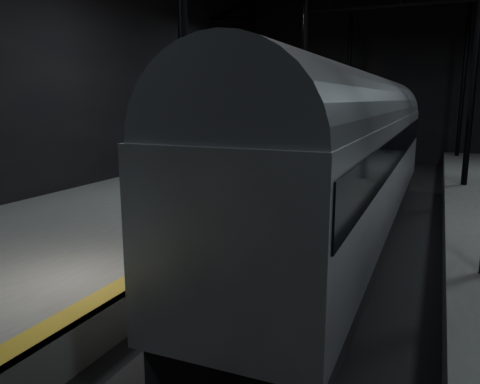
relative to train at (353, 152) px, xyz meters
The scene contains 6 objects.
ground 3.15m from the train, 89.98° to the right, with size 44.00×44.00×0.00m, color black.
platform_left 7.96m from the train, behind, with size 9.00×43.80×1.00m, color #565654.
tactile_strip 3.91m from the train, behind, with size 0.50×43.80×0.01m, color olive.
track 3.08m from the train, 89.98° to the right, with size 2.40×43.00×0.24m.
train is the anchor object (origin of this frame).
woman 7.08m from the train, 128.42° to the right, with size 0.67×0.44×1.83m, color #927E59.
Camera 1 is at (2.64, -15.25, 4.83)m, focal length 35.00 mm.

